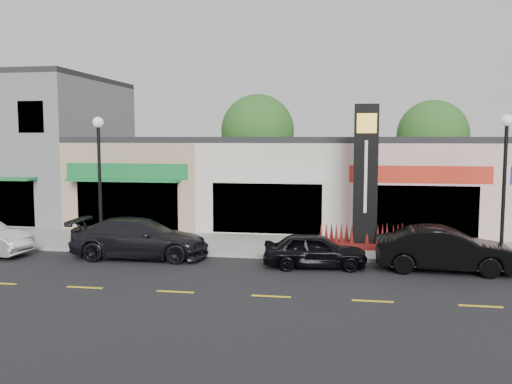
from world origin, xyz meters
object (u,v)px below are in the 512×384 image
at_px(car_black_sedan, 315,250).
at_px(pylon_sign, 365,197).
at_px(car_black_conv, 445,250).
at_px(car_dark_sedan, 140,238).
at_px(lamp_west_near, 99,169).
at_px(lamp_east_near, 505,172).

bearing_deg(car_black_sedan, pylon_sign, -35.21).
xyz_separation_m(pylon_sign, car_black_conv, (2.70, -3.16, -1.48)).
distance_m(pylon_sign, car_dark_sedan, 9.40).
distance_m(lamp_west_near, car_black_sedan, 9.67).
bearing_deg(car_black_sedan, lamp_west_near, 74.48).
xyz_separation_m(lamp_west_near, car_dark_sedan, (2.15, -1.09, -2.69)).
relative_size(lamp_west_near, car_black_sedan, 1.45).
relative_size(lamp_east_near, car_black_conv, 1.14).
bearing_deg(lamp_east_near, car_black_conv, -147.52).
height_order(lamp_east_near, car_black_sedan, lamp_east_near).
relative_size(lamp_west_near, car_black_conv, 1.14).
xyz_separation_m(lamp_east_near, car_dark_sedan, (-13.85, -1.09, -2.69)).
height_order(lamp_east_near, pylon_sign, pylon_sign).
bearing_deg(lamp_west_near, lamp_east_near, 0.00).
bearing_deg(lamp_west_near, pylon_sign, 8.77).
bearing_deg(car_black_sedan, car_black_conv, -93.54).
xyz_separation_m(lamp_east_near, car_black_sedan, (-6.89, -1.62, -2.83)).
height_order(lamp_west_near, car_black_conv, lamp_west_near).
distance_m(lamp_east_near, car_dark_sedan, 14.15).
xyz_separation_m(lamp_east_near, pylon_sign, (-5.00, 1.70, -1.20)).
distance_m(car_dark_sedan, car_black_conv, 11.56).
xyz_separation_m(lamp_west_near, pylon_sign, (11.00, 1.70, -1.20)).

